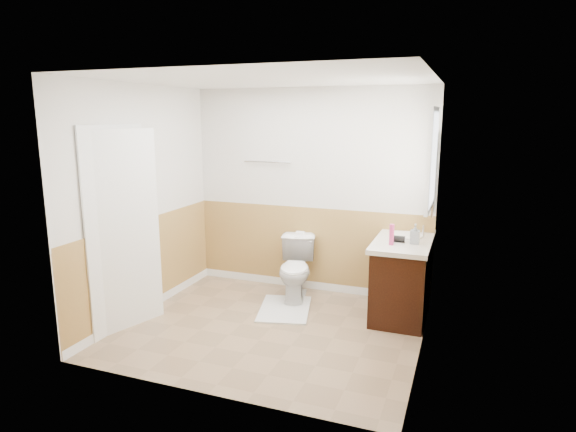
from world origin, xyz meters
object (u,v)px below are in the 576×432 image
at_px(toilet, 296,269).
at_px(soap_dispenser, 415,234).
at_px(lotion_bottle, 392,235).
at_px(vanity_cabinet, 403,279).
at_px(bath_mat, 285,309).

bearing_deg(toilet, soap_dispenser, -20.19).
distance_m(toilet, lotion_bottle, 1.33).
bearing_deg(vanity_cabinet, soap_dispenser, -49.12).
xyz_separation_m(vanity_cabinet, lotion_bottle, (-0.10, -0.28, 0.56)).
relative_size(toilet, bath_mat, 0.92).
bearing_deg(lotion_bottle, toilet, 165.43).
distance_m(toilet, soap_dispenser, 1.50).
bearing_deg(lotion_bottle, soap_dispenser, 33.63).
xyz_separation_m(toilet, bath_mat, (0.00, -0.38, -0.36)).
relative_size(bath_mat, vanity_cabinet, 0.73).
relative_size(bath_mat, soap_dispenser, 3.84).
bearing_deg(lotion_bottle, bath_mat, -175.85).
bearing_deg(soap_dispenser, lotion_bottle, -146.37).
xyz_separation_m(toilet, lotion_bottle, (1.15, -0.30, 0.59)).
bearing_deg(soap_dispenser, vanity_cabinet, 130.88).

